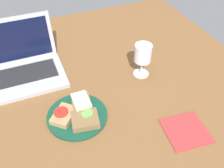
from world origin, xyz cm
name	(u,v)px	position (x,y,z in cm)	size (l,w,h in cm)	color
wooden_table	(97,98)	(0.00, 0.00, 1.50)	(140.00, 140.00, 3.00)	brown
plate	(77,116)	(-10.00, -7.70, 3.51)	(21.54, 21.54, 1.02)	#144733
sandwich_with_cucumber	(85,120)	(-8.24, -11.83, 5.27)	(10.33, 9.36, 2.85)	brown
sandwich_with_cheese	(81,103)	(-7.22, -4.13, 5.62)	(8.12, 10.83, 3.41)	brown
sandwich_with_tomato	(64,115)	(-14.54, -7.02, 5.20)	(11.00, 11.25, 2.62)	#A88456
wine_glass	(143,54)	(21.93, 5.07, 13.24)	(6.92, 6.92, 14.54)	white
laptop	(23,66)	(-24.10, 23.94, 7.29)	(31.80, 26.52, 21.48)	#ADAFB5
napkin	(186,131)	(22.29, -27.62, 3.20)	(14.21, 13.78, 0.40)	#B23333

